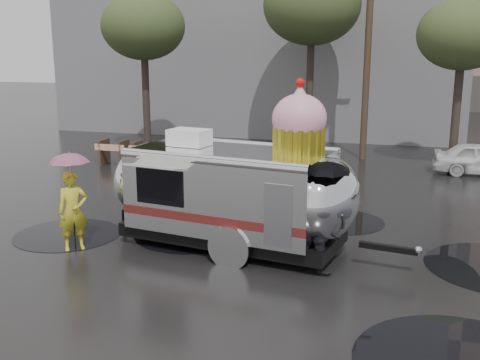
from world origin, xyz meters
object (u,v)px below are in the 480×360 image
(airstream_trailer, at_px, (235,188))
(person_right, at_px, (325,233))
(person_left, at_px, (73,211))
(tripod, at_px, (294,217))

(airstream_trailer, relative_size, person_right, 4.58)
(person_left, bearing_deg, tripod, -30.32)
(airstream_trailer, relative_size, tripod, 4.75)
(person_left, height_order, person_right, person_left)
(tripod, bearing_deg, airstream_trailer, 154.09)
(person_left, height_order, tripod, person_left)
(person_left, bearing_deg, person_right, -37.43)
(airstream_trailer, relative_size, person_left, 4.01)
(airstream_trailer, bearing_deg, person_left, -151.62)
(airstream_trailer, distance_m, person_left, 3.75)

